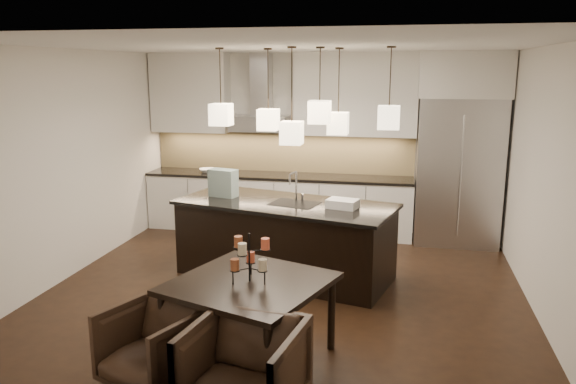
% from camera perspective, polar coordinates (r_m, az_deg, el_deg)
% --- Properties ---
extents(floor, '(5.50, 5.50, 0.02)m').
position_cam_1_polar(floor, '(6.71, -0.35, -10.08)').
color(floor, black).
rests_on(floor, ground).
extents(ceiling, '(5.50, 5.50, 0.02)m').
position_cam_1_polar(ceiling, '(6.20, -0.39, 14.74)').
color(ceiling, white).
rests_on(ceiling, wall_back).
extents(wall_back, '(5.50, 0.02, 2.80)m').
position_cam_1_polar(wall_back, '(8.99, 3.35, 5.01)').
color(wall_back, silver).
rests_on(wall_back, ground).
extents(wall_front, '(5.50, 0.02, 2.80)m').
position_cam_1_polar(wall_front, '(3.74, -9.38, -5.88)').
color(wall_front, silver).
rests_on(wall_front, ground).
extents(wall_left, '(0.02, 5.50, 2.80)m').
position_cam_1_polar(wall_left, '(7.39, -21.80, 2.51)').
color(wall_left, silver).
rests_on(wall_left, ground).
extents(wall_right, '(0.02, 5.50, 2.80)m').
position_cam_1_polar(wall_right, '(6.34, 24.82, 0.72)').
color(wall_right, silver).
rests_on(wall_right, ground).
extents(refrigerator, '(1.20, 0.72, 2.15)m').
position_cam_1_polar(refrigerator, '(8.61, 16.91, 1.97)').
color(refrigerator, '#B7B7BA').
rests_on(refrigerator, floor).
extents(fridge_panel, '(1.26, 0.72, 0.65)m').
position_cam_1_polar(fridge_panel, '(8.48, 17.52, 11.31)').
color(fridge_panel, silver).
rests_on(fridge_panel, refrigerator).
extents(lower_cabinets, '(4.21, 0.62, 0.88)m').
position_cam_1_polar(lower_cabinets, '(8.96, -0.99, -1.24)').
color(lower_cabinets, silver).
rests_on(lower_cabinets, floor).
extents(countertop, '(4.21, 0.66, 0.04)m').
position_cam_1_polar(countertop, '(8.86, -1.00, 1.65)').
color(countertop, black).
rests_on(countertop, lower_cabinets).
extents(backsplash, '(4.21, 0.02, 0.63)m').
position_cam_1_polar(backsplash, '(9.10, -0.59, 4.07)').
color(backsplash, tan).
rests_on(backsplash, countertop).
extents(upper_cab_left, '(1.25, 0.35, 1.25)m').
position_cam_1_polar(upper_cab_left, '(9.29, -9.90, 9.89)').
color(upper_cab_left, silver).
rests_on(upper_cab_left, wall_back).
extents(upper_cab_right, '(1.85, 0.35, 1.25)m').
position_cam_1_polar(upper_cab_right, '(8.67, 6.90, 9.81)').
color(upper_cab_right, silver).
rests_on(upper_cab_right, wall_back).
extents(hood_canopy, '(0.90, 0.52, 0.24)m').
position_cam_1_polar(hood_canopy, '(8.87, -2.86, 7.00)').
color(hood_canopy, '#B7B7BA').
rests_on(hood_canopy, wall_back).
extents(hood_chimney, '(0.30, 0.28, 0.96)m').
position_cam_1_polar(hood_chimney, '(8.94, -2.72, 10.90)').
color(hood_chimney, '#B7B7BA').
rests_on(hood_chimney, hood_canopy).
extents(fruit_bowl, '(0.34, 0.34, 0.06)m').
position_cam_1_polar(fruit_bowl, '(9.13, -8.19, 2.18)').
color(fruit_bowl, silver).
rests_on(fruit_bowl, countertop).
extents(island_body, '(2.76, 1.62, 0.91)m').
position_cam_1_polar(island_body, '(7.03, -0.29, -4.98)').
color(island_body, black).
rests_on(island_body, floor).
extents(island_top, '(2.86, 1.72, 0.04)m').
position_cam_1_polar(island_top, '(6.90, -0.30, -1.22)').
color(island_top, black).
rests_on(island_top, island_body).
extents(faucet, '(0.16, 0.27, 0.39)m').
position_cam_1_polar(faucet, '(6.90, 0.85, 0.63)').
color(faucet, silver).
rests_on(faucet, island_top).
extents(tote_bag, '(0.39, 0.26, 0.35)m').
position_cam_1_polar(tote_bag, '(7.23, -6.59, 0.92)').
color(tote_bag, '#1D4637').
rests_on(tote_bag, island_top).
extents(food_container, '(0.40, 0.32, 0.10)m').
position_cam_1_polar(food_container, '(6.64, 5.55, -1.19)').
color(food_container, silver).
rests_on(food_container, island_top).
extents(dining_table, '(1.57, 1.57, 0.74)m').
position_cam_1_polar(dining_table, '(5.13, -3.85, -12.86)').
color(dining_table, black).
rests_on(dining_table, floor).
extents(candelabra, '(0.45, 0.45, 0.44)m').
position_cam_1_polar(candelabra, '(4.91, -3.95, -6.65)').
color(candelabra, black).
rests_on(candelabra, dining_table).
extents(candle_a, '(0.10, 0.10, 0.10)m').
position_cam_1_polar(candle_a, '(4.85, -2.59, -7.40)').
color(candle_a, beige).
rests_on(candle_a, candelabra).
extents(candle_b, '(0.10, 0.10, 0.10)m').
position_cam_1_polar(candle_b, '(5.05, -3.82, -6.58)').
color(candle_b, '#DA5637').
rests_on(candle_b, candelabra).
extents(candle_c, '(0.10, 0.10, 0.10)m').
position_cam_1_polar(candle_c, '(4.87, -5.42, -7.35)').
color(candle_c, brown).
rests_on(candle_c, candelabra).
extents(candle_d, '(0.10, 0.10, 0.10)m').
position_cam_1_polar(candle_d, '(4.89, -2.32, -5.29)').
color(candle_d, '#DA5637').
rests_on(candle_d, candelabra).
extents(candle_e, '(0.10, 0.10, 0.10)m').
position_cam_1_polar(candle_e, '(4.96, -5.07, -5.05)').
color(candle_e, brown).
rests_on(candle_e, candelabra).
extents(candle_f, '(0.10, 0.10, 0.10)m').
position_cam_1_polar(candle_f, '(4.76, -4.67, -5.79)').
color(candle_f, beige).
rests_on(candle_f, candelabra).
extents(armchair_left, '(0.93, 0.94, 0.66)m').
position_cam_1_polar(armchair_left, '(4.91, -13.53, -14.97)').
color(armchair_left, black).
rests_on(armchair_left, floor).
extents(armchair_right, '(0.92, 0.94, 0.75)m').
position_cam_1_polar(armchair_right, '(4.36, -4.48, -17.73)').
color(armchair_right, black).
rests_on(armchair_right, floor).
extents(pendant_a, '(0.24, 0.24, 0.26)m').
position_cam_1_polar(pendant_a, '(6.83, -6.81, 7.82)').
color(pendant_a, beige).
rests_on(pendant_a, ceiling).
extents(pendant_b, '(0.24, 0.24, 0.26)m').
position_cam_1_polar(pendant_b, '(6.96, -2.01, 7.35)').
color(pendant_b, beige).
rests_on(pendant_b, ceiling).
extents(pendant_c, '(0.24, 0.24, 0.26)m').
position_cam_1_polar(pendant_c, '(6.48, 3.22, 8.10)').
color(pendant_c, beige).
rests_on(pendant_c, ceiling).
extents(pendant_d, '(0.24, 0.24, 0.26)m').
position_cam_1_polar(pendant_d, '(6.77, 5.11, 6.96)').
color(pendant_d, beige).
rests_on(pendant_d, ceiling).
extents(pendant_e, '(0.24, 0.24, 0.26)m').
position_cam_1_polar(pendant_e, '(6.42, 10.20, 7.46)').
color(pendant_e, beige).
rests_on(pendant_e, ceiling).
extents(pendant_f, '(0.24, 0.24, 0.26)m').
position_cam_1_polar(pendant_f, '(6.41, 0.38, 6.03)').
color(pendant_f, beige).
rests_on(pendant_f, ceiling).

